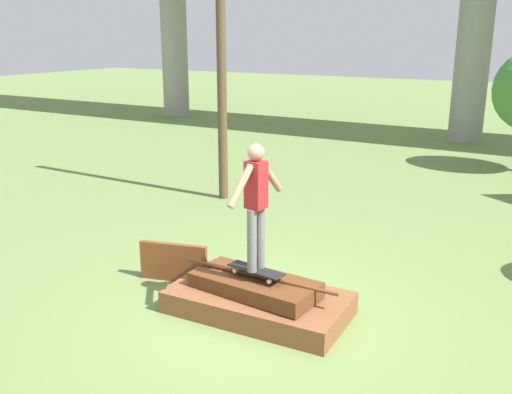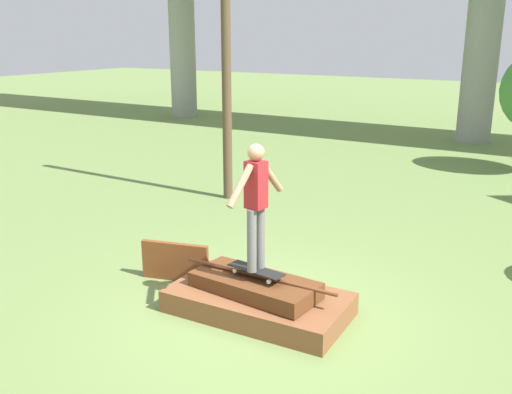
{
  "view_description": "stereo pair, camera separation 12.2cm",
  "coord_description": "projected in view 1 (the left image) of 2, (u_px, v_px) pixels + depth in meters",
  "views": [
    {
      "loc": [
        3.31,
        -5.86,
        3.51
      ],
      "look_at": [
        -0.01,
        -0.05,
        1.59
      ],
      "focal_mm": 40.0,
      "sensor_mm": 36.0,
      "label": 1
    },
    {
      "loc": [
        3.41,
        -5.8,
        3.51
      ],
      "look_at": [
        -0.01,
        -0.05,
        1.59
      ],
      "focal_mm": 40.0,
      "sensor_mm": 36.0,
      "label": 2
    }
  ],
  "objects": [
    {
      "name": "scrap_pile",
      "position": [
        257.0,
        298.0,
        7.38
      ],
      "size": [
        2.34,
        1.28,
        0.54
      ],
      "color": "brown",
      "rests_on": "ground_plane"
    },
    {
      "name": "ground_plane",
      "position": [
        258.0,
        313.0,
        7.44
      ],
      "size": [
        80.0,
        80.0,
        0.0
      ],
      "primitive_type": "plane",
      "color": "olive"
    },
    {
      "name": "skater",
      "position": [
        256.0,
        199.0,
        6.97
      ],
      "size": [
        0.25,
        1.06,
        1.61
      ],
      "color": "slate",
      "rests_on": "skateboard"
    },
    {
      "name": "scrap_plank_loose",
      "position": [
        174.0,
        262.0,
        8.33
      ],
      "size": [
        1.01,
        0.34,
        0.58
      ],
      "color": "brown",
      "rests_on": "ground_plane"
    },
    {
      "name": "skateboard",
      "position": [
        256.0,
        270.0,
        7.23
      ],
      "size": [
        0.8,
        0.31,
        0.09
      ],
      "color": "black",
      "rests_on": "scrap_pile"
    },
    {
      "name": "utility_pole",
      "position": [
        221.0,
        22.0,
        11.59
      ],
      "size": [
        1.3,
        0.2,
        7.21
      ],
      "color": "brown",
      "rests_on": "ground_plane"
    }
  ]
}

